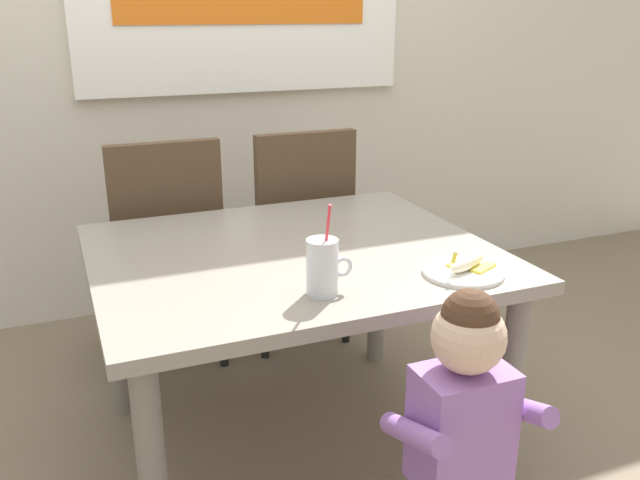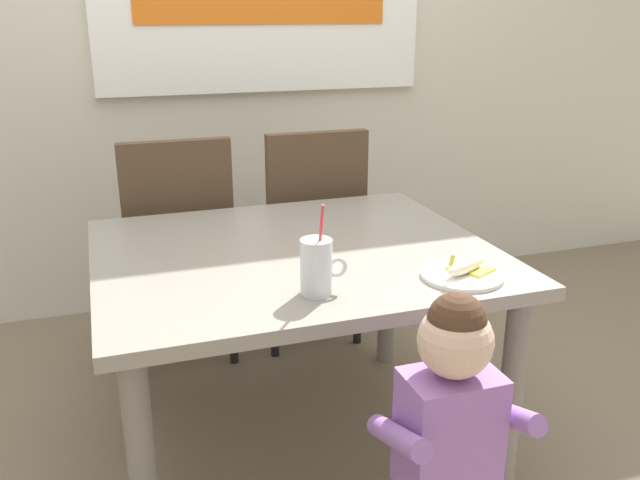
{
  "view_description": "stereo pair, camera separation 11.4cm",
  "coord_description": "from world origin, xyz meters",
  "px_view_note": "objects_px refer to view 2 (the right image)",
  "views": [
    {
      "loc": [
        -0.66,
        -1.84,
        1.41
      ],
      "look_at": [
        0.05,
        -0.1,
        0.77
      ],
      "focal_mm": 37.57,
      "sensor_mm": 36.0,
      "label": 1
    },
    {
      "loc": [
        -0.55,
        -1.88,
        1.41
      ],
      "look_at": [
        0.05,
        -0.1,
        0.77
      ],
      "focal_mm": 37.57,
      "sensor_mm": 36.0,
      "label": 2
    }
  ],
  "objects_px": {
    "dining_table": "(295,277)",
    "milk_cup": "(317,270)",
    "peeled_banana": "(467,266)",
    "toddler_standing": "(450,419)",
    "dining_chair_left": "(177,238)",
    "snack_plate": "(462,275)",
    "dining_chair_right": "(309,225)"
  },
  "relations": [
    {
      "from": "dining_table",
      "to": "milk_cup",
      "type": "height_order",
      "value": "milk_cup"
    },
    {
      "from": "dining_chair_left",
      "to": "milk_cup",
      "type": "xyz_separation_m",
      "value": [
        0.24,
        -1.08,
        0.24
      ]
    },
    {
      "from": "dining_chair_right",
      "to": "dining_chair_left",
      "type": "bearing_deg",
      "value": 0.0
    },
    {
      "from": "dining_chair_left",
      "to": "toddler_standing",
      "type": "xyz_separation_m",
      "value": [
        0.43,
        -1.45,
        -0.02
      ]
    },
    {
      "from": "milk_cup",
      "to": "dining_table",
      "type": "bearing_deg",
      "value": 82.94
    },
    {
      "from": "dining_table",
      "to": "dining_chair_left",
      "type": "height_order",
      "value": "dining_chair_left"
    },
    {
      "from": "toddler_standing",
      "to": "milk_cup",
      "type": "xyz_separation_m",
      "value": [
        -0.2,
        0.38,
        0.25
      ]
    },
    {
      "from": "toddler_standing",
      "to": "dining_chair_left",
      "type": "bearing_deg",
      "value": 106.58
    },
    {
      "from": "toddler_standing",
      "to": "snack_plate",
      "type": "distance_m",
      "value": 0.46
    },
    {
      "from": "peeled_banana",
      "to": "milk_cup",
      "type": "bearing_deg",
      "value": 177.71
    },
    {
      "from": "peeled_banana",
      "to": "dining_table",
      "type": "bearing_deg",
      "value": 137.22
    },
    {
      "from": "dining_table",
      "to": "milk_cup",
      "type": "distance_m",
      "value": 0.38
    },
    {
      "from": "dining_chair_right",
      "to": "milk_cup",
      "type": "height_order",
      "value": "same"
    },
    {
      "from": "toddler_standing",
      "to": "milk_cup",
      "type": "bearing_deg",
      "value": 117.53
    },
    {
      "from": "dining_table",
      "to": "peeled_banana",
      "type": "xyz_separation_m",
      "value": [
        0.39,
        -0.36,
        0.12
      ]
    },
    {
      "from": "toddler_standing",
      "to": "milk_cup",
      "type": "height_order",
      "value": "milk_cup"
    },
    {
      "from": "dining_table",
      "to": "milk_cup",
      "type": "xyz_separation_m",
      "value": [
        -0.04,
        -0.35,
        0.16
      ]
    },
    {
      "from": "milk_cup",
      "to": "peeled_banana",
      "type": "xyz_separation_m",
      "value": [
        0.44,
        -0.02,
        -0.04
      ]
    },
    {
      "from": "dining_chair_right",
      "to": "snack_plate",
      "type": "bearing_deg",
      "value": 94.97
    },
    {
      "from": "dining_chair_right",
      "to": "milk_cup",
      "type": "relative_size",
      "value": 3.83
    },
    {
      "from": "dining_chair_right",
      "to": "toddler_standing",
      "type": "xyz_separation_m",
      "value": [
        -0.13,
        -1.45,
        -0.02
      ]
    },
    {
      "from": "dining_chair_right",
      "to": "milk_cup",
      "type": "xyz_separation_m",
      "value": [
        -0.32,
        -1.08,
        0.24
      ]
    },
    {
      "from": "milk_cup",
      "to": "snack_plate",
      "type": "bearing_deg",
      "value": -3.06
    },
    {
      "from": "dining_table",
      "to": "toddler_standing",
      "type": "xyz_separation_m",
      "value": [
        0.15,
        -0.72,
        -0.09
      ]
    },
    {
      "from": "dining_table",
      "to": "peeled_banana",
      "type": "bearing_deg",
      "value": -42.78
    },
    {
      "from": "dining_table",
      "to": "dining_chair_left",
      "type": "distance_m",
      "value": 0.78
    },
    {
      "from": "snack_plate",
      "to": "dining_chair_right",
      "type": "bearing_deg",
      "value": 94.97
    },
    {
      "from": "milk_cup",
      "to": "peeled_banana",
      "type": "height_order",
      "value": "milk_cup"
    },
    {
      "from": "dining_chair_left",
      "to": "milk_cup",
      "type": "height_order",
      "value": "same"
    },
    {
      "from": "dining_table",
      "to": "dining_chair_left",
      "type": "bearing_deg",
      "value": 110.92
    },
    {
      "from": "dining_table",
      "to": "snack_plate",
      "type": "height_order",
      "value": "snack_plate"
    },
    {
      "from": "dining_chair_right",
      "to": "toddler_standing",
      "type": "relative_size",
      "value": 1.15
    }
  ]
}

